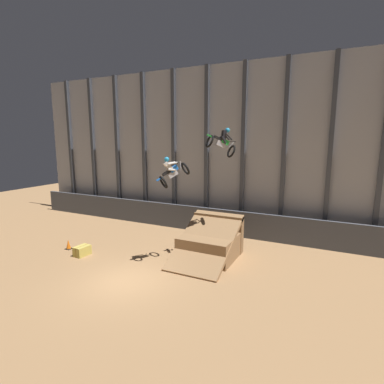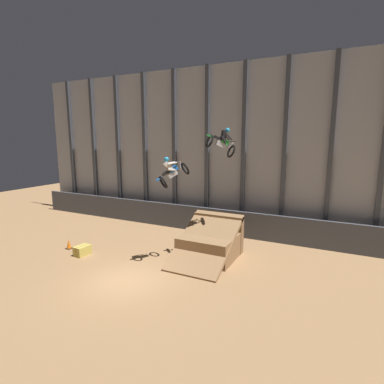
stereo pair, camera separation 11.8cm
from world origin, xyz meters
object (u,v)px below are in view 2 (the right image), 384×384
(hay_bale_trackside, at_px, (82,250))
(dirt_ramp, at_px, (211,242))
(rider_bike_right_air, at_px, (222,142))
(traffic_cone_near_ramp, at_px, (69,244))
(rider_bike_left_air, at_px, (172,172))

(hay_bale_trackside, bearing_deg, dirt_ramp, 25.47)
(rider_bike_right_air, height_order, traffic_cone_near_ramp, rider_bike_right_air)
(rider_bike_left_air, bearing_deg, hay_bale_trackside, -127.30)
(rider_bike_right_air, bearing_deg, hay_bale_trackside, -111.32)
(dirt_ramp, bearing_deg, rider_bike_left_air, -127.02)
(traffic_cone_near_ramp, xyz_separation_m, hay_bale_trackside, (1.55, -0.39, -0.00))
(dirt_ramp, bearing_deg, hay_bale_trackside, -154.53)
(rider_bike_left_air, relative_size, hay_bale_trackside, 1.88)
(hay_bale_trackside, bearing_deg, rider_bike_right_air, 24.11)
(rider_bike_left_air, xyz_separation_m, traffic_cone_near_ramp, (-6.91, -0.95, -4.77))
(traffic_cone_near_ramp, distance_m, hay_bale_trackside, 1.60)
(rider_bike_left_air, distance_m, hay_bale_trackside, 7.30)
(rider_bike_left_air, bearing_deg, dirt_ramp, 91.72)
(hay_bale_trackside, bearing_deg, traffic_cone_near_ramp, 165.98)
(rider_bike_right_air, xyz_separation_m, traffic_cone_near_ramp, (-8.90, -2.90, -6.26))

